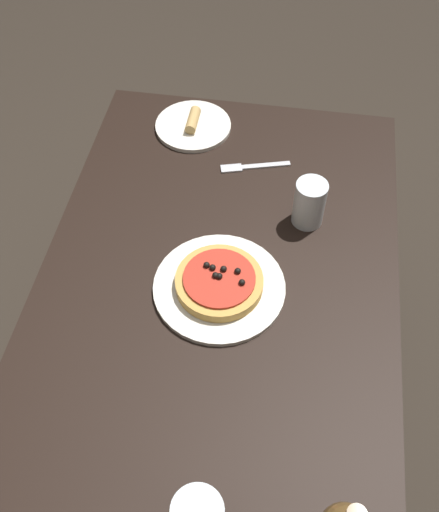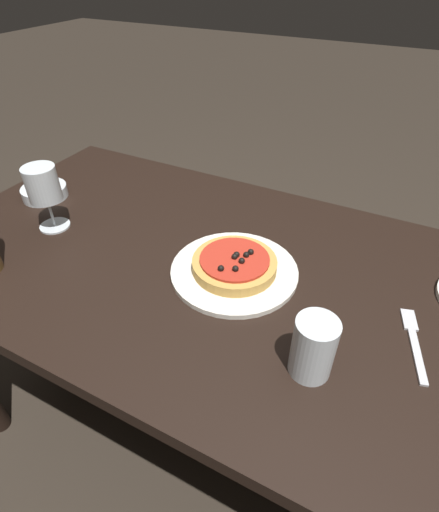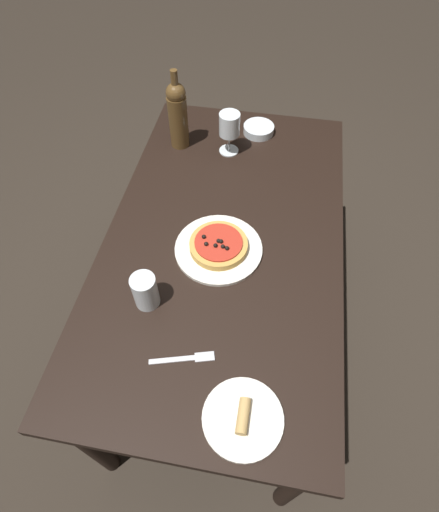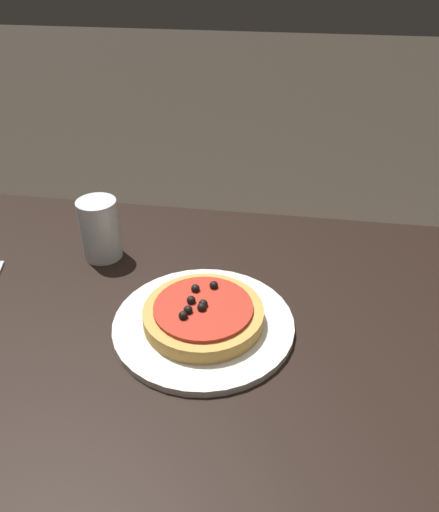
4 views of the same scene
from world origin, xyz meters
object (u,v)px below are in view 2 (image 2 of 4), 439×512
(water_cup, at_px, (313,348))
(side_bowl, at_px, (45,192))
(wine_glass, at_px, (43,186))
(fork, at_px, (414,339))
(dining_table, at_px, (209,290))
(pizza, at_px, (235,264))
(dinner_plate, at_px, (234,271))

(water_cup, relative_size, side_bowl, 0.92)
(wine_glass, distance_m, fork, 0.89)
(side_bowl, bearing_deg, water_cup, -14.73)
(dining_table, distance_m, side_bowl, 0.58)
(dining_table, bearing_deg, fork, -3.54)
(water_cup, bearing_deg, side_bowl, 165.27)
(side_bowl, height_order, fork, side_bowl)
(wine_glass, xyz_separation_m, side_bowl, (-0.14, 0.10, -0.10))
(water_cup, bearing_deg, pizza, 142.75)
(fork, bearing_deg, wine_glass, 75.87)
(pizza, xyz_separation_m, wine_glass, (-0.50, -0.05, 0.09))
(pizza, bearing_deg, side_bowl, 175.09)
(dining_table, bearing_deg, pizza, -6.69)
(wine_glass, bearing_deg, dinner_plate, 5.47)
(dining_table, height_order, side_bowl, side_bowl)
(pizza, bearing_deg, dinner_plate, 153.69)
(dining_table, relative_size, wine_glass, 8.39)
(pizza, bearing_deg, water_cup, -37.25)
(dining_table, bearing_deg, side_bowl, 175.32)
(water_cup, relative_size, fork, 0.66)
(pizza, bearing_deg, dining_table, 173.31)
(pizza, relative_size, side_bowl, 1.49)
(dining_table, height_order, pizza, pizza)
(dining_table, xyz_separation_m, water_cup, (0.30, -0.18, 0.15))
(dining_table, distance_m, pizza, 0.14)
(dining_table, distance_m, fork, 0.47)
(dinner_plate, xyz_separation_m, water_cup, (0.23, -0.17, 0.05))
(wine_glass, bearing_deg, pizza, 5.46)
(dining_table, relative_size, dinner_plate, 4.95)
(dining_table, distance_m, dinner_plate, 0.12)
(dining_table, bearing_deg, wine_glass, -172.55)
(side_bowl, xyz_separation_m, fork, (1.03, -0.07, -0.01))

